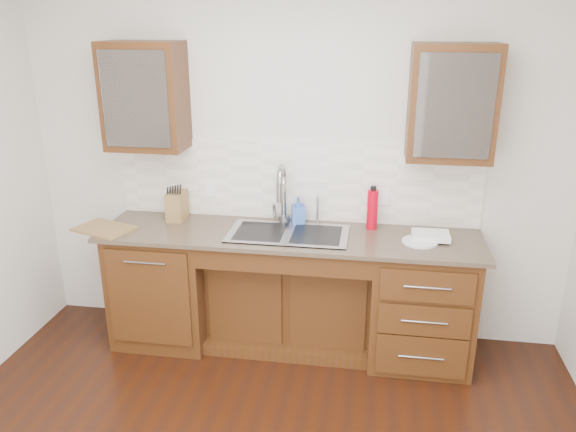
% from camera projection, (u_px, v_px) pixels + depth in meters
% --- Properties ---
extents(wall_back, '(4.00, 0.10, 2.70)m').
position_uv_depth(wall_back, '(296.00, 160.00, 4.16)').
color(wall_back, silver).
rests_on(wall_back, ground).
extents(base_cabinet_left, '(0.70, 0.62, 0.88)m').
position_uv_depth(base_cabinet_left, '(166.00, 283.00, 4.27)').
color(base_cabinet_left, '#593014').
rests_on(base_cabinet_left, ground).
extents(base_cabinet_center, '(1.20, 0.44, 0.70)m').
position_uv_depth(base_cabinet_center, '(291.00, 297.00, 4.24)').
color(base_cabinet_center, '#593014').
rests_on(base_cabinet_center, ground).
extents(base_cabinet_right, '(0.70, 0.62, 0.88)m').
position_uv_depth(base_cabinet_right, '(421.00, 302.00, 3.99)').
color(base_cabinet_right, '#593014').
rests_on(base_cabinet_right, ground).
extents(countertop, '(2.70, 0.65, 0.03)m').
position_uv_depth(countertop, '(289.00, 235.00, 3.96)').
color(countertop, '#84705B').
rests_on(countertop, base_cabinet_left).
extents(backsplash, '(2.70, 0.02, 0.59)m').
position_uv_depth(backsplash, '(295.00, 181.00, 4.15)').
color(backsplash, beige).
rests_on(backsplash, wall_back).
extents(sink, '(0.84, 0.46, 0.19)m').
position_uv_depth(sink, '(288.00, 245.00, 3.97)').
color(sink, '#9E9EA5').
rests_on(sink, countertop).
extents(faucet, '(0.04, 0.04, 0.40)m').
position_uv_depth(faucet, '(284.00, 197.00, 4.10)').
color(faucet, '#999993').
rests_on(faucet, countertop).
extents(filter_tap, '(0.02, 0.02, 0.24)m').
position_uv_depth(filter_tap, '(318.00, 209.00, 4.10)').
color(filter_tap, '#999993').
rests_on(filter_tap, countertop).
extents(upper_cabinet_left, '(0.55, 0.34, 0.75)m').
position_uv_depth(upper_cabinet_left, '(145.00, 96.00, 3.95)').
color(upper_cabinet_left, '#593014').
rests_on(upper_cabinet_left, wall_back).
extents(upper_cabinet_right, '(0.55, 0.34, 0.75)m').
position_uv_depth(upper_cabinet_right, '(452.00, 103.00, 3.64)').
color(upper_cabinet_right, '#593014').
rests_on(upper_cabinet_right, wall_back).
extents(outlet_left, '(0.08, 0.01, 0.12)m').
position_uv_depth(outlet_left, '(210.00, 189.00, 4.26)').
color(outlet_left, white).
rests_on(outlet_left, backsplash).
extents(outlet_right, '(0.08, 0.01, 0.12)m').
position_uv_depth(outlet_right, '(383.00, 197.00, 4.07)').
color(outlet_right, white).
rests_on(outlet_right, backsplash).
extents(soap_bottle, '(0.11, 0.12, 0.21)m').
position_uv_depth(soap_bottle, '(298.00, 210.00, 4.11)').
color(soap_bottle, '#3863BB').
rests_on(soap_bottle, countertop).
extents(water_bottle, '(0.09, 0.09, 0.29)m').
position_uv_depth(water_bottle, '(372.00, 210.00, 4.00)').
color(water_bottle, '#BB0014').
rests_on(water_bottle, countertop).
extents(plate, '(0.26, 0.26, 0.01)m').
position_uv_depth(plate, '(420.00, 242.00, 3.79)').
color(plate, silver).
rests_on(plate, countertop).
extents(dish_towel, '(0.25, 0.18, 0.04)m').
position_uv_depth(dish_towel, '(431.00, 235.00, 3.83)').
color(dish_towel, white).
rests_on(dish_towel, plate).
extents(knife_block, '(0.12, 0.19, 0.21)m').
position_uv_depth(knife_block, '(177.00, 206.00, 4.20)').
color(knife_block, brown).
rests_on(knife_block, countertop).
extents(cutting_board, '(0.46, 0.39, 0.02)m').
position_uv_depth(cutting_board, '(104.00, 229.00, 4.02)').
color(cutting_board, brown).
rests_on(cutting_board, countertop).
extents(cup_left_a, '(0.13, 0.13, 0.09)m').
position_uv_depth(cup_left_a, '(138.00, 104.00, 3.98)').
color(cup_left_a, white).
rests_on(cup_left_a, upper_cabinet_left).
extents(cup_left_b, '(0.12, 0.12, 0.09)m').
position_uv_depth(cup_left_b, '(159.00, 105.00, 3.96)').
color(cup_left_b, white).
rests_on(cup_left_b, upper_cabinet_left).
extents(cup_right_a, '(0.12, 0.12, 0.09)m').
position_uv_depth(cup_right_a, '(435.00, 111.00, 3.68)').
color(cup_right_a, white).
rests_on(cup_right_a, upper_cabinet_right).
extents(cup_right_b, '(0.12, 0.12, 0.09)m').
position_uv_depth(cup_right_b, '(458.00, 112.00, 3.66)').
color(cup_right_b, silver).
rests_on(cup_right_b, upper_cabinet_right).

